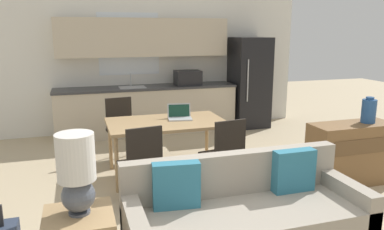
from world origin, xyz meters
TOP-DOWN VIEW (x-y plane):
  - wall_back at (-0.00, 4.63)m, footprint 6.40×0.07m
  - kitchen_counter at (0.01, 4.33)m, footprint 3.38×0.65m
  - refrigerator at (2.09, 4.23)m, footprint 0.70×0.73m
  - dining_table at (-0.14, 2.12)m, footprint 1.56×0.94m
  - couch at (0.07, 0.12)m, footprint 2.08×0.80m
  - table_lamp at (-1.30, 0.11)m, footprint 0.28×0.28m
  - credenza at (2.02, 1.13)m, footprint 1.08×0.44m
  - vase at (2.24, 1.12)m, footprint 0.18×0.18m
  - dining_chair_near_left at (-0.63, 1.29)m, footprint 0.48×0.48m
  - dining_chair_near_right at (0.37, 1.31)m, footprint 0.48×0.48m
  - dining_chair_far_left at (-0.65, 2.95)m, footprint 0.48×0.48m
  - laptop at (0.07, 2.22)m, footprint 0.36×0.30m

SIDE VIEW (x-z plane):
  - couch at x=0.07m, z-range -0.08..0.77m
  - credenza at x=2.02m, z-range 0.00..0.79m
  - dining_chair_near_left at x=-0.63m, z-range 0.05..0.98m
  - dining_chair_near_right at x=0.37m, z-range 0.05..0.98m
  - dining_chair_far_left at x=-0.65m, z-range 0.05..0.98m
  - dining_table at x=-0.14m, z-range 0.31..1.05m
  - laptop at x=0.07m, z-range 0.69..0.89m
  - kitchen_counter at x=0.01m, z-range -0.23..1.92m
  - refrigerator at x=2.09m, z-range 0.00..1.79m
  - table_lamp at x=-1.30m, z-range 0.60..1.22m
  - vase at x=2.24m, z-range 0.77..1.10m
  - wall_back at x=0.00m, z-range 0.00..2.70m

